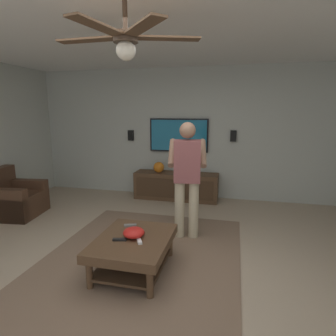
% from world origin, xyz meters
% --- Properties ---
extents(ground_plane, '(8.14, 8.14, 0.00)m').
position_xyz_m(ground_plane, '(0.00, 0.00, 0.00)').
color(ground_plane, tan).
extents(wall_back_tv, '(0.10, 6.98, 2.66)m').
position_xyz_m(wall_back_tv, '(3.06, 0.00, 1.33)').
color(wall_back_tv, '#B2B7AD').
rests_on(wall_back_tv, ground).
extents(ceiling_slab, '(6.22, 6.98, 0.10)m').
position_xyz_m(ceiling_slab, '(0.00, 0.00, 2.71)').
color(ceiling_slab, white).
extents(area_rug, '(3.09, 2.36, 0.01)m').
position_xyz_m(area_rug, '(0.18, 0.23, 0.01)').
color(area_rug, '#7A604C').
rests_on(area_rug, ground).
extents(armchair, '(0.90, 0.91, 0.82)m').
position_xyz_m(armchair, '(1.16, 2.88, 0.28)').
color(armchair, '#472D1E').
rests_on(armchair, ground).
extents(coffee_table, '(1.00, 0.80, 0.40)m').
position_xyz_m(coffee_table, '(-0.02, 0.23, 0.30)').
color(coffee_table, '#513823').
rests_on(coffee_table, ground).
extents(media_console, '(0.45, 1.70, 0.55)m').
position_xyz_m(media_console, '(2.73, 0.33, 0.28)').
color(media_console, '#513823').
rests_on(media_console, ground).
extents(tv, '(0.05, 1.22, 0.68)m').
position_xyz_m(tv, '(2.97, 0.33, 1.30)').
color(tv, black).
extents(person_standing, '(0.59, 0.60, 1.64)m').
position_xyz_m(person_standing, '(1.01, -0.19, 0.93)').
color(person_standing, '#C6B793').
rests_on(person_standing, ground).
extents(bowl, '(0.24, 0.24, 0.11)m').
position_xyz_m(bowl, '(0.00, 0.23, 0.45)').
color(bowl, red).
rests_on(bowl, coffee_table).
extents(remote_white, '(0.15, 0.11, 0.02)m').
position_xyz_m(remote_white, '(-0.09, 0.14, 0.41)').
color(remote_white, white).
rests_on(remote_white, coffee_table).
extents(remote_black, '(0.08, 0.16, 0.02)m').
position_xyz_m(remote_black, '(-0.12, 0.35, 0.41)').
color(remote_black, black).
rests_on(remote_black, coffee_table).
extents(remote_grey, '(0.09, 0.16, 0.02)m').
position_xyz_m(remote_grey, '(0.28, 0.38, 0.41)').
color(remote_grey, slate).
rests_on(remote_grey, coffee_table).
extents(vase_round, '(0.22, 0.22, 0.22)m').
position_xyz_m(vase_round, '(2.69, 0.68, 0.66)').
color(vase_round, orange).
rests_on(vase_round, media_console).
extents(wall_speaker_left, '(0.06, 0.12, 0.22)m').
position_xyz_m(wall_speaker_left, '(2.98, -0.77, 1.30)').
color(wall_speaker_left, black).
extents(wall_speaker_right, '(0.06, 0.12, 0.22)m').
position_xyz_m(wall_speaker_right, '(2.98, 1.39, 1.27)').
color(wall_speaker_right, black).
extents(ceiling_fan, '(1.18, 1.19, 0.46)m').
position_xyz_m(ceiling_fan, '(-0.52, 0.07, 2.33)').
color(ceiling_fan, '#4C3828').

